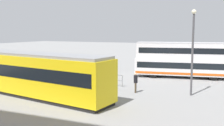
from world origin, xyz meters
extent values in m
plane|color=gray|center=(0.00, 0.00, 0.00)|extent=(160.00, 160.00, 0.00)
cube|color=white|center=(-3.54, -1.02, 1.22)|extent=(10.78, 4.46, 1.75)
cube|color=white|center=(-3.54, -1.02, 2.91)|extent=(10.45, 4.30, 1.62)
cube|color=black|center=(-3.54, -1.02, 1.43)|extent=(10.27, 4.39, 0.64)
cube|color=black|center=(-3.54, -1.02, 2.99)|extent=(9.94, 4.23, 0.60)
cube|color=#D85919|center=(-3.54, -1.02, 0.60)|extent=(10.58, 4.46, 0.24)
cube|color=#B2B2B7|center=(-3.54, -1.02, 3.77)|extent=(10.45, 4.30, 0.10)
cylinder|color=black|center=(-0.34, -0.41, 0.50)|extent=(1.45, 2.62, 1.00)
cylinder|color=black|center=(-6.37, -1.57, 0.50)|extent=(1.45, 2.62, 1.00)
cube|color=yellow|center=(6.98, 11.80, 1.70)|extent=(16.17, 4.67, 2.91)
cube|color=black|center=(6.98, 11.80, 2.00)|extent=(15.54, 4.61, 0.90)
cube|color=gray|center=(6.98, 11.80, 3.26)|extent=(15.82, 4.43, 0.20)
cube|color=black|center=(6.98, 11.80, 0.12)|extent=(15.83, 4.50, 0.25)
cylinder|color=#4C3F2D|center=(4.24, 6.50, 0.39)|extent=(0.14, 0.14, 0.78)
cylinder|color=#4C3F2D|center=(4.30, 6.71, 0.39)|extent=(0.14, 0.14, 0.78)
cylinder|color=#335938|center=(4.27, 6.60, 1.08)|extent=(0.40, 0.40, 0.60)
sphere|color=beige|center=(4.27, 6.60, 1.49)|extent=(0.21, 0.21, 0.21)
cylinder|color=#4C3F2D|center=(-1.06, 7.86, 0.40)|extent=(0.14, 0.14, 0.81)
cylinder|color=#4C3F2D|center=(-1.00, 7.64, 0.40)|extent=(0.14, 0.14, 0.81)
cylinder|color=black|center=(-1.03, 7.75, 1.12)|extent=(0.39, 0.39, 0.62)
sphere|color=beige|center=(-1.03, 7.75, 1.54)|extent=(0.22, 0.22, 0.22)
cube|color=gray|center=(4.81, 6.26, 1.05)|extent=(8.08, 0.16, 0.06)
cube|color=gray|center=(4.81, 6.26, 0.55)|extent=(8.08, 0.16, 0.06)
cylinder|color=gray|center=(0.77, 6.21, 0.53)|extent=(0.07, 0.07, 1.05)
cylinder|color=gray|center=(4.81, 6.26, 0.53)|extent=(0.07, 0.07, 1.05)
cylinder|color=gray|center=(8.85, 6.32, 0.53)|extent=(0.07, 0.07, 1.05)
cylinder|color=slate|center=(9.24, 7.05, 1.27)|extent=(0.10, 0.10, 2.54)
cube|color=white|center=(9.24, 7.09, 2.14)|extent=(1.02, 0.23, 0.60)
cylinder|color=#4C4C51|center=(-5.30, 6.83, 3.16)|extent=(0.16, 0.16, 6.31)
sphere|color=#F2EFCC|center=(-5.30, 6.83, 6.46)|extent=(0.36, 0.36, 0.36)
camera|label=1|loc=(-7.76, 27.24, 4.99)|focal=40.98mm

